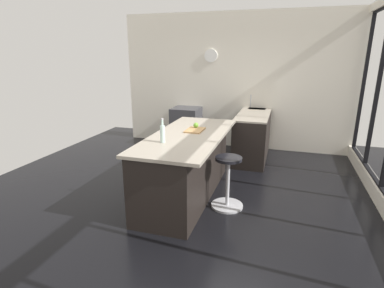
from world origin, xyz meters
name	(u,v)px	position (x,y,z in m)	size (l,w,h in m)	color
ground_plane	(200,195)	(0.00, 0.00, 0.00)	(7.07, 7.07, 0.00)	black
interior_partition_left	(234,82)	(-2.72, 0.00, 1.45)	(0.15, 5.00, 2.89)	silver
sink_cabinet	(255,131)	(-2.37, 0.54, 0.46)	(2.37, 0.60, 1.19)	black
oven_range	(186,127)	(-2.37, -0.99, 0.44)	(0.60, 0.61, 0.88)	#38383D
kitchen_island	(186,165)	(0.06, -0.20, 0.48)	(2.28, 0.97, 0.95)	black
stool_by_window	(228,184)	(0.24, 0.46, 0.34)	(0.44, 0.44, 0.72)	#B7B7BC
cutting_board	(195,130)	(-0.16, -0.13, 0.96)	(0.36, 0.24, 0.02)	tan
apple_green	(196,125)	(-0.27, -0.14, 1.01)	(0.08, 0.08, 0.08)	#609E2D
water_bottle	(163,133)	(0.55, -0.34, 1.07)	(0.06, 0.06, 0.31)	silver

